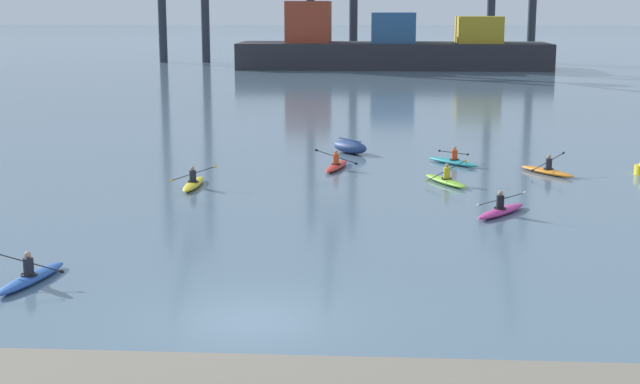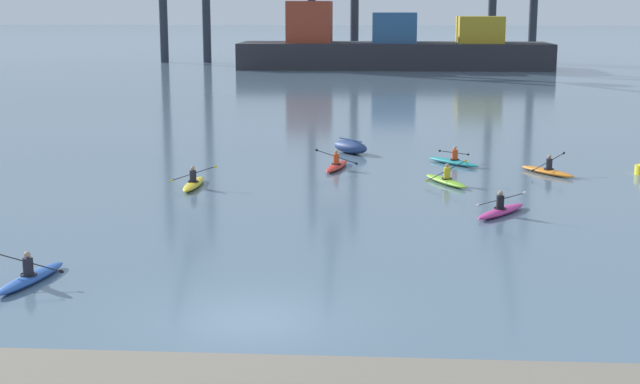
% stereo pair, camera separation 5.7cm
% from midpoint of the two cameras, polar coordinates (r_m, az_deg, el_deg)
% --- Properties ---
extents(ground_plane, '(800.00, 800.00, 0.00)m').
position_cam_midpoint_polar(ground_plane, '(23.59, -4.40, -7.98)').
color(ground_plane, slate).
extents(container_barge, '(40.22, 10.62, 8.67)m').
position_cam_midpoint_polar(container_barge, '(121.35, 4.34, 8.97)').
color(container_barge, '#28282D').
rests_on(container_barge, ground).
extents(capsized_dinghy, '(2.50, 2.71, 0.76)m').
position_cam_midpoint_polar(capsized_dinghy, '(50.10, 1.85, 2.84)').
color(capsized_dinghy, navy).
rests_on(capsized_dinghy, ground).
extents(kayak_lime, '(2.06, 3.31, 1.08)m').
position_cam_midpoint_polar(kayak_lime, '(41.69, 7.80, 0.74)').
color(kayak_lime, '#7ABC2D').
rests_on(kayak_lime, ground).
extents(kayak_orange, '(2.45, 3.12, 1.02)m').
position_cam_midpoint_polar(kayak_orange, '(45.07, 13.94, 1.31)').
color(kayak_orange, orange).
rests_on(kayak_orange, ground).
extents(kayak_yellow, '(2.20, 3.41, 1.02)m').
position_cam_midpoint_polar(kayak_yellow, '(40.98, -7.94, 0.55)').
color(kayak_yellow, yellow).
rests_on(kayak_yellow, ground).
extents(kayak_magenta, '(2.47, 3.11, 1.07)m').
position_cam_midpoint_polar(kayak_magenta, '(35.86, 11.18, -1.12)').
color(kayak_magenta, '#C13384').
rests_on(kayak_magenta, ground).
extents(kayak_teal, '(2.70, 2.95, 0.95)m').
position_cam_midpoint_polar(kayak_teal, '(46.94, 8.26, 1.92)').
color(kayak_teal, teal).
rests_on(kayak_teal, ground).
extents(kayak_blue, '(2.23, 3.45, 0.95)m').
position_cam_midpoint_polar(kayak_blue, '(27.87, -17.64, -5.06)').
color(kayak_blue, '#2856B2').
rests_on(kayak_blue, ground).
extents(kayak_red, '(2.18, 3.45, 0.98)m').
position_cam_midpoint_polar(kayak_red, '(45.17, 0.99, 1.67)').
color(kayak_red, red).
rests_on(kayak_red, ground).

